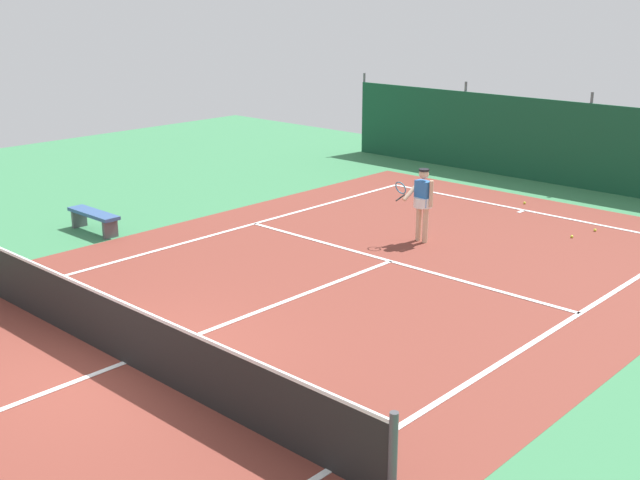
{
  "coord_description": "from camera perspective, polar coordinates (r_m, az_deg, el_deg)",
  "views": [
    {
      "loc": [
        9.43,
        -5.9,
        5.24
      ],
      "look_at": [
        -0.11,
        4.38,
        0.9
      ],
      "focal_mm": 44.56,
      "sensor_mm": 36.0,
      "label": 1
    }
  ],
  "objects": [
    {
      "name": "tennis_ball_by_sideline",
      "position": [
        21.45,
        14.48,
        2.6
      ],
      "size": [
        0.07,
        0.07,
        0.07
      ],
      "primitive_type": "sphere",
      "color": "#CCDB33",
      "rests_on": "ground"
    },
    {
      "name": "courtside_bench",
      "position": [
        18.93,
        -15.94,
        1.63
      ],
      "size": [
        1.6,
        0.4,
        0.49
      ],
      "color": "#335184",
      "rests_on": "ground"
    },
    {
      "name": "tennis_ball_midcourt",
      "position": [
        19.43,
        19.15,
        0.68
      ],
      "size": [
        0.07,
        0.07,
        0.07
      ],
      "primitive_type": "sphere",
      "color": "#CCDB33",
      "rests_on": "ground"
    },
    {
      "name": "tennis_net",
      "position": [
        12.09,
        -13.98,
        -6.39
      ],
      "size": [
        10.12,
        0.1,
        1.1
      ],
      "color": "black",
      "rests_on": "ground"
    },
    {
      "name": "tennis_ball_near_player",
      "position": [
        18.74,
        17.64,
        0.23
      ],
      "size": [
        0.07,
        0.07,
        0.07
      ],
      "primitive_type": "sphere",
      "color": "#CCDB33",
      "rests_on": "ground"
    },
    {
      "name": "ground_plane",
      "position": [
        12.3,
        -13.81,
        -8.57
      ],
      "size": [
        36.0,
        36.0,
        0.0
      ],
      "primitive_type": "plane",
      "color": "#387A4C"
    },
    {
      "name": "court_surface",
      "position": [
        12.29,
        -13.81,
        -8.56
      ],
      "size": [
        11.02,
        26.6,
        0.01
      ],
      "color": "brown",
      "rests_on": "ground"
    },
    {
      "name": "tennis_player",
      "position": [
        17.5,
        7.36,
        2.91
      ],
      "size": [
        0.76,
        0.72,
        1.64
      ],
      "rotation": [
        0.0,
        0.0,
        3.03
      ],
      "color": "#D8AD8C",
      "rests_on": "ground"
    },
    {
      "name": "back_fence",
      "position": [
        23.97,
        18.95,
        5.27
      ],
      "size": [
        16.3,
        0.98,
        2.7
      ],
      "color": "#14472D",
      "rests_on": "ground"
    },
    {
      "name": "parked_car",
      "position": [
        26.14,
        17.82,
        6.69
      ],
      "size": [
        2.03,
        4.21,
        1.68
      ],
      "rotation": [
        0.0,
        0.0,
        0.0
      ],
      "color": "navy",
      "rests_on": "ground"
    }
  ]
}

